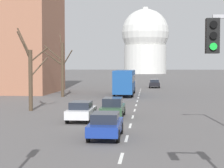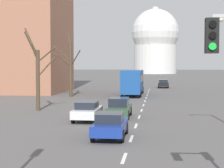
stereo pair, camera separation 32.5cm
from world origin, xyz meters
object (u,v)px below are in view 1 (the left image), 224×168
at_px(city_bus, 125,81).
at_px(sedan_near_left, 154,83).
at_px(sedan_mid_centre, 113,107).
at_px(sedan_near_right, 81,111).
at_px(sedan_far_left, 106,125).

bearing_deg(city_bus, sedan_near_left, 76.52).
bearing_deg(sedan_mid_centre, city_bus, 91.03).
bearing_deg(city_bus, sedan_mid_centre, -88.97).
xyz_separation_m(sedan_mid_centre, city_bus, (-0.40, 22.43, 1.24)).
relative_size(sedan_mid_centre, city_bus, 0.41).
xyz_separation_m(sedan_near_right, sedan_mid_centre, (2.15, 2.17, 0.05)).
xyz_separation_m(sedan_near_left, sedan_near_right, (-6.20, -43.16, -0.06)).
height_order(sedan_mid_centre, city_bus, city_bus).
distance_m(sedan_mid_centre, sedan_far_left, 8.43).
distance_m(sedan_near_right, sedan_mid_centre, 3.05).
height_order(sedan_near_left, sedan_far_left, sedan_near_left).
distance_m(sedan_near_right, city_bus, 24.70).
bearing_deg(sedan_near_left, sedan_near_right, -98.17).
bearing_deg(sedan_near_left, city_bus, -103.48).
relative_size(sedan_mid_centre, sedan_far_left, 1.06).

